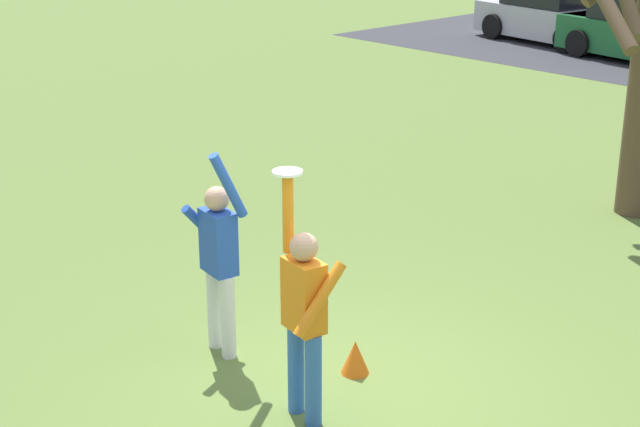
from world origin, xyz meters
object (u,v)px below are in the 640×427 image
object	(u,v)px
person_catcher	(304,311)
frisbee_disc	(287,172)
parked_car_silver	(552,14)
person_defender	(219,256)
field_cone_orange	(355,357)

from	to	relation	value
person_catcher	frisbee_disc	bearing A→B (deg)	-0.00
person_catcher	parked_car_silver	distance (m)	19.72
parked_car_silver	person_catcher	bearing A→B (deg)	-53.41
person_defender	parked_car_silver	bearing A→B (deg)	123.67
person_catcher	frisbee_disc	distance (m)	1.13
field_cone_orange	parked_car_silver	bearing A→B (deg)	119.47
person_catcher	frisbee_disc	size ratio (longest dim) A/B	8.57
parked_car_silver	field_cone_orange	xyz separation A→B (m)	(9.28, -16.42, -0.57)
person_defender	frisbee_disc	size ratio (longest dim) A/B	8.40
person_catcher	field_cone_orange	distance (m)	1.20
parked_car_silver	field_cone_orange	world-z (taller)	parked_car_silver
person_catcher	person_defender	bearing A→B (deg)	-0.00
person_defender	field_cone_orange	distance (m)	1.55
person_defender	frisbee_disc	world-z (taller)	frisbee_disc
person_defender	frisbee_disc	distance (m)	1.63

